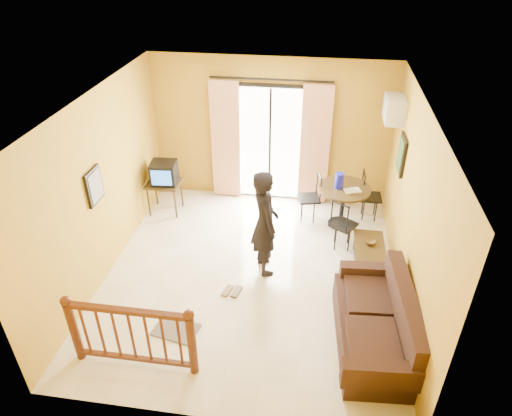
# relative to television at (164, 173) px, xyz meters

# --- Properties ---
(ground) EXTENTS (5.00, 5.00, 0.00)m
(ground) POSITION_rel_television_xyz_m (1.87, -1.65, -0.83)
(ground) COLOR beige
(ground) RESTS_ON ground
(room_shell) EXTENTS (5.00, 5.00, 5.00)m
(room_shell) POSITION_rel_television_xyz_m (1.87, -1.65, 0.87)
(room_shell) COLOR white
(room_shell) RESTS_ON ground
(balcony_door) EXTENTS (2.25, 0.14, 2.46)m
(balcony_door) POSITION_rel_television_xyz_m (1.87, 0.79, 0.36)
(balcony_door) COLOR black
(balcony_door) RESTS_ON ground
(tv_table) EXTENTS (0.62, 0.52, 0.62)m
(tv_table) POSITION_rel_television_xyz_m (-0.03, 0.00, -0.29)
(tv_table) COLOR black
(tv_table) RESTS_ON ground
(television) EXTENTS (0.49, 0.46, 0.41)m
(television) POSITION_rel_television_xyz_m (0.00, 0.00, 0.00)
(television) COLOR black
(television) RESTS_ON tv_table
(picture_left) EXTENTS (0.05, 0.42, 0.52)m
(picture_left) POSITION_rel_television_xyz_m (-0.35, -1.85, 0.72)
(picture_left) COLOR black
(picture_left) RESTS_ON room_shell
(dining_table) EXTENTS (0.94, 0.94, 0.78)m
(dining_table) POSITION_rel_television_xyz_m (3.29, 0.02, -0.21)
(dining_table) COLOR black
(dining_table) RESTS_ON ground
(water_jug) EXTENTS (0.15, 0.15, 0.28)m
(water_jug) POSITION_rel_television_xyz_m (3.19, 0.00, 0.09)
(water_jug) COLOR #1517C5
(water_jug) RESTS_ON dining_table
(serving_tray) EXTENTS (0.32, 0.26, 0.02)m
(serving_tray) POSITION_rel_television_xyz_m (3.43, -0.08, -0.04)
(serving_tray) COLOR beige
(serving_tray) RESTS_ON dining_table
(dining_chairs) EXTENTS (1.58, 1.47, 0.95)m
(dining_chairs) POSITION_rel_television_xyz_m (3.27, -0.08, -0.83)
(dining_chairs) COLOR black
(dining_chairs) RESTS_ON ground
(air_conditioner) EXTENTS (0.31, 0.60, 0.40)m
(air_conditioner) POSITION_rel_television_xyz_m (3.96, 0.30, 1.32)
(air_conditioner) COLOR silver
(air_conditioner) RESTS_ON room_shell
(botanical_print) EXTENTS (0.05, 0.50, 0.60)m
(botanical_print) POSITION_rel_television_xyz_m (4.09, -0.35, 0.82)
(botanical_print) COLOR black
(botanical_print) RESTS_ON room_shell
(coffee_table) EXTENTS (0.47, 0.85, 0.38)m
(coffee_table) POSITION_rel_television_xyz_m (3.72, -1.09, -0.58)
(coffee_table) COLOR black
(coffee_table) RESTS_ON ground
(bowl) EXTENTS (0.23, 0.23, 0.05)m
(bowl) POSITION_rel_television_xyz_m (3.72, -1.04, -0.42)
(bowl) COLOR brown
(bowl) RESTS_ON coffee_table
(sofa) EXTENTS (1.02, 1.98, 0.92)m
(sofa) POSITION_rel_television_xyz_m (3.73, -2.78, -0.49)
(sofa) COLOR black
(sofa) RESTS_ON ground
(standing_person) EXTENTS (0.63, 0.75, 1.75)m
(standing_person) POSITION_rel_television_xyz_m (2.07, -1.44, 0.05)
(standing_person) COLOR black
(standing_person) RESTS_ON ground
(stair_balustrade) EXTENTS (1.63, 0.13, 1.04)m
(stair_balustrade) POSITION_rel_television_xyz_m (0.72, -3.55, -0.27)
(stair_balustrade) COLOR #471E0F
(stair_balustrade) RESTS_ON ground
(doormat) EXTENTS (0.66, 0.51, 0.02)m
(doormat) POSITION_rel_television_xyz_m (1.04, -2.93, -0.82)
(doormat) COLOR #5E554B
(doormat) RESTS_ON ground
(sandals) EXTENTS (0.30, 0.27, 0.03)m
(sandals) POSITION_rel_television_xyz_m (1.65, -2.07, -0.82)
(sandals) COLOR brown
(sandals) RESTS_ON ground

